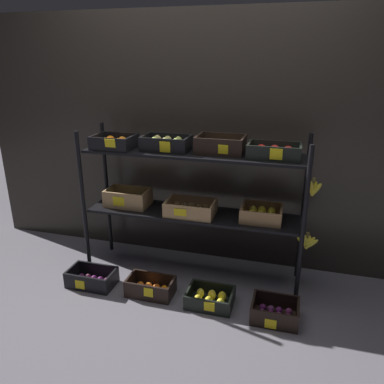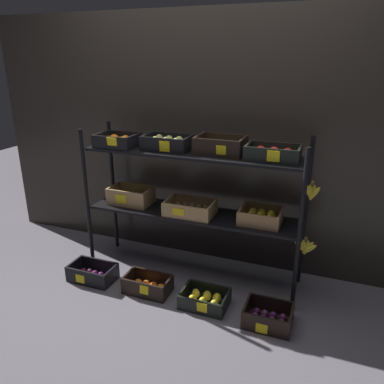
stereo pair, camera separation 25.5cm
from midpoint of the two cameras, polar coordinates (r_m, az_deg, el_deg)
The scene contains 7 objects.
ground_plane at distance 3.22m, azimuth -2.31°, elevation -12.15°, with size 10.00×10.00×0.00m, color slate.
storefront_wall at distance 3.19m, azimuth -0.36°, elevation 7.50°, with size 4.07×0.12×2.05m, color #2D2823.
display_rack at distance 2.87m, azimuth -2.36°, elevation 1.72°, with size 1.81×0.42×1.18m.
crate_ground_plum at distance 3.19m, azimuth -17.10°, elevation -12.50°, with size 0.37×0.22×0.13m.
crate_ground_tangerine at distance 2.98m, azimuth -8.74°, elevation -14.19°, with size 0.35×0.21×0.13m.
crate_ground_lemon at distance 2.85m, azimuth 0.09°, elevation -15.83°, with size 0.33×0.25×0.11m.
crate_ground_right_plum at distance 2.75m, azimuth 9.65°, elevation -17.58°, with size 0.32×0.25×0.13m.
Camera 1 is at (0.75, -2.64, 1.70)m, focal length 35.46 mm.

